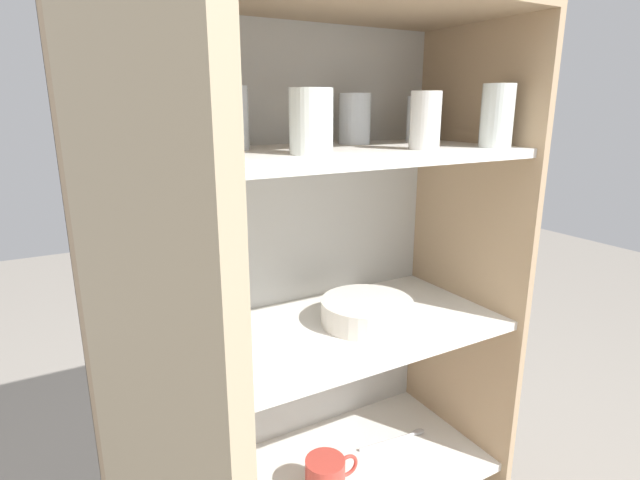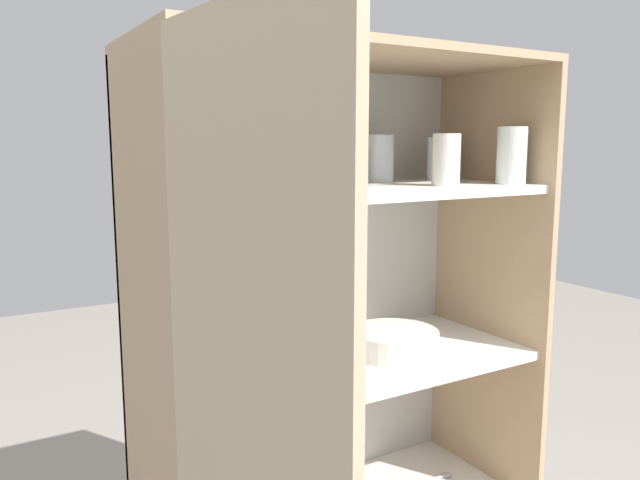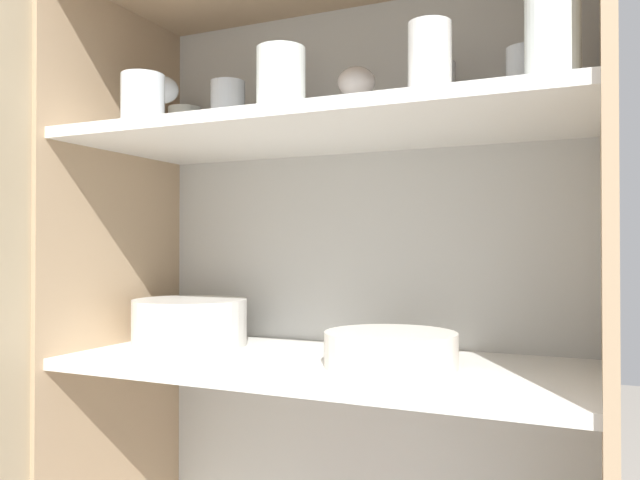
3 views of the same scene
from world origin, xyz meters
TOP-DOWN VIEW (x-y plane):
  - cupboard_back_panel at (0.00, 0.39)m, footprint 0.91×0.02m
  - cupboard_side_left at (-0.45, 0.19)m, footprint 0.02×0.41m
  - cupboard_side_right at (0.45, 0.19)m, footprint 0.02×0.41m
  - cupboard_top_panel at (0.00, 0.19)m, footprint 0.91×0.41m
  - shelf_board_middle at (0.00, 0.19)m, footprint 0.87×0.38m
  - shelf_board_upper at (0.00, 0.19)m, footprint 0.87×0.38m
  - tumbler_glass_0 at (-0.30, 0.09)m, footprint 0.08×0.08m
  - tumbler_glass_1 at (-0.23, 0.26)m, footprint 0.07×0.07m
  - tumbler_glass_2 at (0.38, 0.07)m, footprint 0.07×0.07m
  - tumbler_glass_3 at (-0.38, 0.33)m, footprint 0.07×0.07m
  - tumbler_glass_4 at (-0.14, 0.27)m, footprint 0.07×0.07m
  - tumbler_glass_5 at (-0.04, 0.12)m, footprint 0.08×0.08m
  - tumbler_glass_6 at (0.17, 0.30)m, footprint 0.07×0.07m
  - tumbler_glass_7 at (0.33, 0.25)m, footprint 0.06×0.06m
  - tumbler_glass_8 at (0.21, 0.10)m, footprint 0.06×0.06m
  - wine_glass_0 at (0.03, 0.28)m, footprint 0.07×0.07m
  - wine_glass_1 at (-0.35, 0.20)m, footprint 0.07×0.07m
  - plate_stack_white at (-0.29, 0.22)m, footprint 0.22×0.22m
  - mixing_bowl_large at (0.13, 0.17)m, footprint 0.21×0.21m

SIDE VIEW (x-z plane):
  - cupboard_back_panel at x=0.00m, z-range 0.00..1.43m
  - cupboard_side_left at x=-0.45m, z-range 0.00..1.43m
  - cupboard_side_right at x=0.45m, z-range 0.00..1.43m
  - shelf_board_middle at x=0.00m, z-range 0.74..0.76m
  - mixing_bowl_large at x=0.13m, z-range 0.76..0.81m
  - plate_stack_white at x=-0.29m, z-range 0.76..0.85m
  - shelf_board_upper at x=0.00m, z-range 1.13..1.15m
  - tumbler_glass_3 at x=-0.38m, z-range 1.15..1.25m
  - tumbler_glass_0 at x=-0.30m, z-range 1.15..1.25m
  - tumbler_glass_7 at x=0.33m, z-range 1.15..1.26m
  - tumbler_glass_6 at x=0.17m, z-range 1.15..1.27m
  - tumbler_glass_8 at x=0.21m, z-range 1.15..1.27m
  - tumbler_glass_5 at x=-0.04m, z-range 1.15..1.27m
  - tumbler_glass_1 at x=-0.23m, z-range 1.15..1.27m
  - tumbler_glass_4 at x=-0.14m, z-range 1.15..1.28m
  - tumbler_glass_2 at x=0.38m, z-range 1.15..1.29m
  - wine_glass_0 at x=0.03m, z-range 1.18..1.30m
  - wine_glass_1 at x=-0.35m, z-range 1.18..1.31m
  - cupboard_top_panel at x=0.00m, z-range 1.43..1.45m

